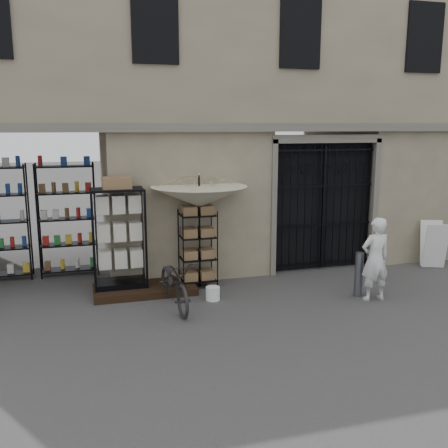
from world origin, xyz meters
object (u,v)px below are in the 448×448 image
object	(u,v)px
wire_rack	(198,250)
shopkeeper	(373,299)
display_cabinet	(119,243)
bicycle	(175,307)
white_bucket	(213,293)
market_umbrella	(199,191)
easel_sign	(434,245)
steel_bollard	(359,274)

from	to	relation	value
wire_rack	shopkeeper	bearing A→B (deg)	-52.35
display_cabinet	bicycle	distance (m)	1.72
wire_rack	shopkeeper	xyz separation A→B (m)	(3.06, -1.70, -0.79)
white_bucket	market_umbrella	bearing A→B (deg)	92.90
bicycle	easel_sign	bearing A→B (deg)	3.60
market_umbrella	bicycle	distance (m)	2.37
easel_sign	display_cabinet	bearing A→B (deg)	-160.07
easel_sign	white_bucket	bearing A→B (deg)	-151.25
bicycle	steel_bollard	bearing A→B (deg)	-10.84
bicycle	steel_bollard	world-z (taller)	bicycle
market_umbrella	wire_rack	bearing A→B (deg)	-169.71
market_umbrella	display_cabinet	bearing A→B (deg)	179.96
display_cabinet	white_bucket	xyz separation A→B (m)	(1.66, -0.89, -0.90)
bicycle	easel_sign	distance (m)	6.39
display_cabinet	white_bucket	world-z (taller)	display_cabinet
shopkeeper	easel_sign	world-z (taller)	easel_sign
market_umbrella	easel_sign	world-z (taller)	market_umbrella
display_cabinet	steel_bollard	distance (m)	4.72
display_cabinet	steel_bollard	xyz separation A→B (m)	(4.46, -1.44, -0.59)
market_umbrella	easel_sign	distance (m)	5.76
steel_bollard	easel_sign	bearing A→B (deg)	25.42
display_cabinet	market_umbrella	size ratio (longest dim) A/B	0.76
display_cabinet	easel_sign	bearing A→B (deg)	21.44
shopkeeper	market_umbrella	bearing A→B (deg)	-31.64
steel_bollard	white_bucket	bearing A→B (deg)	168.88
bicycle	easel_sign	size ratio (longest dim) A/B	1.68
white_bucket	steel_bollard	bearing A→B (deg)	-11.12
white_bucket	bicycle	size ratio (longest dim) A/B	0.15
wire_rack	white_bucket	distance (m)	1.10
wire_rack	steel_bollard	size ratio (longest dim) A/B	1.83
market_umbrella	white_bucket	xyz separation A→B (m)	(0.04, -0.89, -1.87)
display_cabinet	market_umbrella	world-z (taller)	market_umbrella
market_umbrella	white_bucket	world-z (taller)	market_umbrella
steel_bollard	easel_sign	size ratio (longest dim) A/B	0.82
white_bucket	easel_sign	bearing A→B (deg)	7.71
wire_rack	white_bucket	world-z (taller)	wire_rack
white_bucket	bicycle	xyz separation A→B (m)	(-0.76, -0.16, -0.13)
wire_rack	easel_sign	world-z (taller)	wire_rack
easel_sign	shopkeeper	bearing A→B (deg)	-127.51
wire_rack	easel_sign	bearing A→B (deg)	-24.60
white_bucket	bicycle	world-z (taller)	bicycle
white_bucket	steel_bollard	xyz separation A→B (m)	(2.80, -0.55, 0.31)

